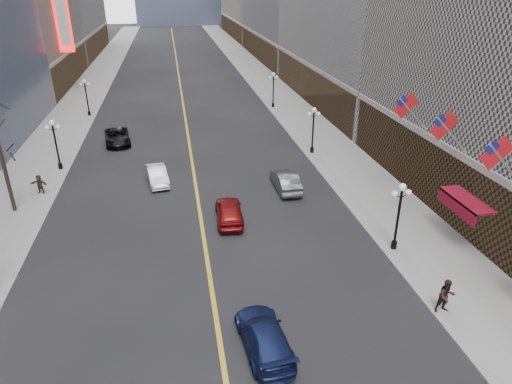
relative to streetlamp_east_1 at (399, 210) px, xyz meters
name	(u,v)px	position (x,y,z in m)	size (l,w,h in m)	color
sidewalk_east	(282,100)	(2.20, 40.00, -2.83)	(6.00, 230.00, 0.15)	gray
sidewalk_west	(77,109)	(-25.80, 40.00, -2.83)	(6.00, 230.00, 0.15)	gray
lane_line	(181,89)	(-11.80, 50.00, -2.89)	(0.25, 200.00, 0.02)	gold
streetlamp_east_1	(399,210)	(0.00, 0.00, 0.00)	(1.26, 0.44, 4.52)	black
streetlamp_east_2	(313,125)	(0.00, 18.00, 0.00)	(1.26, 0.44, 4.52)	black
streetlamp_east_3	(273,86)	(0.00, 36.00, 0.00)	(1.26, 0.44, 4.52)	black
streetlamp_west_2	(55,140)	(-23.60, 18.00, 0.00)	(1.26, 0.44, 4.52)	black
streetlamp_west_3	(86,94)	(-23.60, 36.00, 0.00)	(1.26, 0.44, 4.52)	black
flag_3	(499,156)	(3.51, -3.00, 4.39)	(2.87, 0.12, 2.87)	#B2B2B7
flag_4	(446,128)	(3.51, 2.00, 4.39)	(2.87, 0.12, 2.87)	#B2B2B7
flag_5	(408,108)	(3.51, 7.00, 4.39)	(2.87, 0.12, 2.87)	#B2B2B7
awning_c	(464,202)	(4.30, 0.00, 0.18)	(1.40, 4.00, 0.93)	maroon
theatre_marquee	(61,8)	(-27.68, 50.00, 9.10)	(2.00, 0.55, 12.00)	red
car_nb_mid	(157,175)	(-14.91, 13.50, -2.19)	(1.50, 4.31, 1.42)	silver
car_nb_far	(117,137)	(-19.17, 24.70, -2.16)	(2.45, 5.32, 1.48)	black
car_sb_near	(264,336)	(-9.80, -6.87, -2.19)	(2.00, 4.92, 1.43)	#131D48
car_sb_mid	(229,211)	(-9.80, 5.78, -2.11)	(1.86, 4.64, 1.58)	maroon
car_sb_far	(286,181)	(-4.57, 10.27, -2.12)	(1.65, 4.73, 1.56)	#4D5255
ped_east_walk	(446,296)	(-0.20, -6.14, -1.80)	(0.93, 0.51, 1.91)	black
ped_west_far	(40,184)	(-24.09, 12.85, -1.97)	(1.44, 0.41, 1.55)	#332B1C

